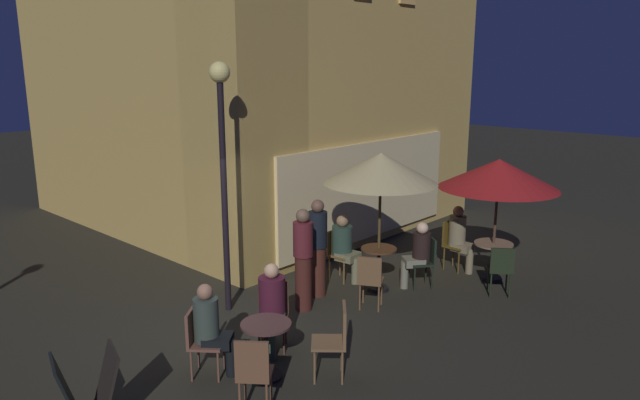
{
  "coord_description": "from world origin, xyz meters",
  "views": [
    {
      "loc": [
        -4.81,
        -6.36,
        3.94
      ],
      "look_at": [
        2.01,
        -0.06,
        1.75
      ],
      "focal_mm": 32.73,
      "sensor_mm": 36.0,
      "label": 1
    }
  ],
  "objects": [
    {
      "name": "patron_seated_2",
      "position": [
        4.9,
        -1.04,
        0.72
      ],
      "size": [
        0.33,
        0.53,
        1.28
      ],
      "rotation": [
        0.0,
        0.0,
        -1.6
      ],
      "color": "#7F7255",
      "rests_on": "ground"
    },
    {
      "name": "cafe_chair_5",
      "position": [
        -0.98,
        -1.81,
        0.59
      ],
      "size": [
        0.54,
        0.54,
        0.98
      ],
      "rotation": [
        0.0,
        0.0,
        0.68
      ],
      "color": "brown",
      "rests_on": "ground"
    },
    {
      "name": "cafe_chair_4",
      "position": [
        4.9,
        -0.9,
        0.58
      ],
      "size": [
        0.42,
        0.42,
        0.96
      ],
      "rotation": [
        0.0,
        0.0,
        -1.6
      ],
      "color": "#554116",
      "rests_on": "ground"
    },
    {
      "name": "cafe_chair_7",
      "position": [
        0.35,
        -0.69,
        0.55
      ],
      "size": [
        0.6,
        0.6,
        0.94
      ],
      "rotation": [
        0.0,
        0.0,
        -2.42
      ],
      "color": "brown",
      "rests_on": "ground"
    },
    {
      "name": "patio_umbrella_0",
      "position": [
        3.04,
        -0.51,
        2.19
      ],
      "size": [
        1.95,
        1.95,
        2.46
      ],
      "color": "black",
      "rests_on": "ground"
    },
    {
      "name": "patron_standing_6",
      "position": [
        1.54,
        -0.13,
        0.86
      ],
      "size": [
        0.32,
        0.32,
        1.7
      ],
      "rotation": [
        0.0,
        0.0,
        0.44
      ],
      "color": "#431D17",
      "rests_on": "ground"
    },
    {
      "name": "cafe_table_2",
      "position": [
        -0.29,
        -1.26,
        0.51
      ],
      "size": [
        0.65,
        0.65,
        0.74
      ],
      "color": "black",
      "rests_on": "ground"
    },
    {
      "name": "patron_seated_4",
      "position": [
        -0.74,
        -0.71,
        0.7
      ],
      "size": [
        0.49,
        0.51,
        1.25
      ],
      "rotation": [
        0.0,
        0.0,
        -0.89
      ],
      "color": "black",
      "rests_on": "ground"
    },
    {
      "name": "cafe_building",
      "position": [
        3.74,
        3.96,
        3.92
      ],
      "size": [
        7.85,
        8.9,
        7.85
      ],
      "color": "tan",
      "rests_on": "ground"
    },
    {
      "name": "patron_seated_1",
      "position": [
        2.98,
        0.23,
        0.71
      ],
      "size": [
        0.4,
        0.56,
        1.24
      ],
      "rotation": [
        0.0,
        0.0,
        -1.49
      ],
      "color": "#747252",
      "rests_on": "ground"
    },
    {
      "name": "cafe_chair_0",
      "position": [
        3.73,
        -1.04,
        0.55
      ],
      "size": [
        0.57,
        0.57,
        0.92
      ],
      "rotation": [
        0.0,
        0.0,
        2.49
      ],
      "color": "black",
      "rests_on": "ground"
    },
    {
      "name": "cafe_chair_6",
      "position": [
        0.3,
        -1.92,
        0.58
      ],
      "size": [
        0.61,
        0.61,
        0.98
      ],
      "rotation": [
        0.0,
        0.0,
        2.3
      ],
      "color": "brown",
      "rests_on": "ground"
    },
    {
      "name": "cafe_chair_3",
      "position": [
        4.21,
        -2.24,
        0.55
      ],
      "size": [
        0.55,
        0.55,
        0.9
      ],
      "rotation": [
        0.0,
        0.0,
        0.62
      ],
      "color": "black",
      "rests_on": "ground"
    },
    {
      "name": "cafe_table_0",
      "position": [
        3.04,
        -0.51,
        0.52
      ],
      "size": [
        0.63,
        0.63,
        0.78
      ],
      "color": "black",
      "rests_on": "ground"
    },
    {
      "name": "menu_sandwich_board",
      "position": [
        -2.38,
        -0.7,
        0.47
      ],
      "size": [
        0.78,
        0.72,
        0.91
      ],
      "rotation": [
        0.0,
        0.0,
        -0.31
      ],
      "color": "black",
      "rests_on": "ground"
    },
    {
      "name": "patron_seated_3",
      "position": [
        0.24,
        -0.79,
        0.72
      ],
      "size": [
        0.55,
        0.54,
        1.26
      ],
      "rotation": [
        0.0,
        0.0,
        -2.42
      ],
      "color": "#374734",
      "rests_on": "ground"
    },
    {
      "name": "ground_plane",
      "position": [
        0.0,
        0.0,
        0.0
      ],
      "size": [
        60.0,
        60.0,
        0.0
      ],
      "primitive_type": "plane",
      "color": "#2A281F"
    },
    {
      "name": "cafe_chair_1",
      "position": [
        2.97,
        0.37,
        0.57
      ],
      "size": [
        0.45,
        0.45,
        0.93
      ],
      "rotation": [
        0.0,
        0.0,
        -1.49
      ],
      "color": "brown",
      "rests_on": "ground"
    },
    {
      "name": "patio_umbrella_1",
      "position": [
        4.88,
        -1.76,
        2.0
      ],
      "size": [
        2.14,
        2.14,
        2.27
      ],
      "color": "black",
      "rests_on": "ground"
    },
    {
      "name": "street_lamp_near_corner",
      "position": [
        0.7,
        0.77,
        2.77
      ],
      "size": [
        0.32,
        0.32,
        3.96
      ],
      "color": "black",
      "rests_on": "ground"
    },
    {
      "name": "patron_seated_0",
      "position": [
        3.62,
        -0.95,
        0.68
      ],
      "size": [
        0.51,
        0.48,
        1.21
      ],
      "rotation": [
        0.0,
        0.0,
        2.49
      ],
      "color": "slate",
      "rests_on": "ground"
    },
    {
      "name": "patron_standing_5",
      "position": [
        2.14,
        0.11,
        0.87
      ],
      "size": [
        0.33,
        0.33,
        1.7
      ],
      "rotation": [
        0.0,
        0.0,
        5.41
      ],
      "color": "#472118",
      "rests_on": "ground"
    },
    {
      "name": "cafe_chair_8",
      "position": [
        -0.83,
        -0.59,
        0.54
      ],
      "size": [
        0.6,
        0.6,
        0.9
      ],
      "rotation": [
        0.0,
        0.0,
        -0.89
      ],
      "color": "brown",
      "rests_on": "ground"
    },
    {
      "name": "cafe_table_1",
      "position": [
        4.88,
        -1.76,
        0.51
      ],
      "size": [
        0.7,
        0.7,
        0.71
      ],
      "color": "black",
      "rests_on": "ground"
    },
    {
      "name": "cafe_chair_2",
      "position": [
        2.27,
        -0.93,
        0.56
      ],
      "size": [
        0.52,
        0.52,
        0.93
      ],
      "rotation": [
        0.0,
        0.0,
        0.5
      ],
      "color": "brown",
      "rests_on": "ground"
    }
  ]
}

